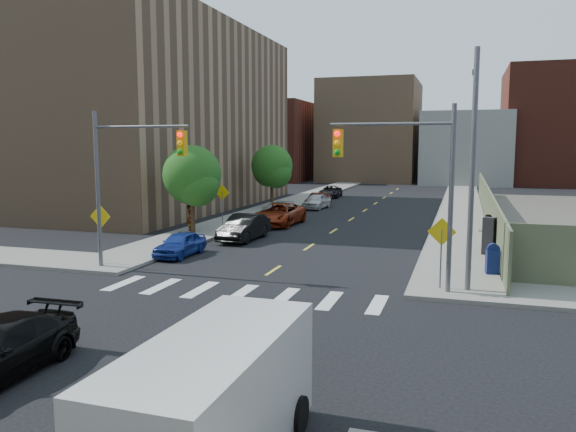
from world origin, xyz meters
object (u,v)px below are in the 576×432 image
Objects in this scene: parked_car_red at (279,214)px; pedestrian_west at (190,218)px; mailbox at (493,259)px; pedestrian_east at (487,232)px; parked_car_silver at (275,211)px; payphone at (489,236)px; parked_car_white at (317,201)px; parked_car_grey at (331,192)px; parked_car_black at (244,227)px; cargo_van at (218,398)px; parked_car_maroon at (318,200)px; parked_car_blue at (180,244)px.

pedestrian_west is (-4.24, -4.97, 0.21)m from parked_car_red.
pedestrian_east reaches higher than mailbox.
payphone is (14.70, -10.47, 0.47)m from parked_car_silver.
parked_car_grey is at bearing 102.45° from parked_car_white.
parked_car_white is at bearing 146.69° from payphone.
parked_car_black is 16.88m from parked_car_white.
payphone is (14.70, -28.81, 0.47)m from parked_car_grey.
payphone is (13.40, -7.50, 0.32)m from parked_car_red.
parked_car_grey is 50.39m from cargo_van.
parked_car_maroon is (-0.09, 0.90, -0.02)m from parked_car_white.
cargo_van is (9.54, -31.14, 0.64)m from parked_car_silver.
parked_car_silver is 8.45m from parked_car_maroon.
parked_car_white is at bearing 102.65° from cargo_van.
parked_car_silver is 1.07× the size of parked_car_white.
mailbox is (13.40, -5.42, 0.02)m from parked_car_black.
pedestrian_west is 0.89× the size of pedestrian_east.
cargo_van is at bearing -68.24° from parked_car_silver.
pedestrian_west is at bearing 118.88° from cargo_van.
pedestrian_west reaches higher than parked_car_maroon.
parked_car_red reaches higher than parked_car_white.
parked_car_grey is at bearing 136.98° from payphone.
parked_car_black is 9.50m from parked_car_silver.
parked_car_white reaches higher than parked_car_silver.
pedestrian_east is at bearing 22.05° from parked_car_blue.
parked_car_maroon reaches higher than parked_car_silver.
parked_car_white is 15.99m from pedestrian_west.
pedestrian_west is at bearing -105.55° from parked_car_silver.
parked_car_maroon is at bearing 109.22° from mailbox.
mailbox reaches higher than parked_car_grey.
pedestrian_west is (-4.24, -15.42, 0.30)m from parked_car_white.
mailbox is 5.78m from pedestrian_east.
parked_car_silver is 2.57× the size of pedestrian_west.
parked_car_maroon is (1.21, 23.10, 0.04)m from parked_car_blue.
parked_car_black is at bearing -91.14° from parked_car_grey.
parked_car_blue is 0.91× the size of parked_car_maroon.
cargo_van reaches higher than parked_car_grey.
parked_car_white is 3.04× the size of mailbox.
parked_car_red reaches higher than mailbox.
parked_car_blue is at bearing 120.78° from cargo_van.
parked_car_grey is (0.00, 33.07, -0.00)m from parked_car_blue.
parked_car_blue is 1.96× the size of pedestrian_east.
cargo_van is (8.24, -28.16, 0.49)m from parked_car_red.
parked_car_silver is at bearing 115.86° from parked_car_red.
parked_car_black is (1.30, 5.33, 0.14)m from parked_car_blue.
parked_car_silver is 0.81× the size of cargo_van.
pedestrian_east is at bearing -22.20° from parked_car_red.
parked_car_silver and parked_car_grey have the same top height.
cargo_van is (9.54, -16.40, 0.63)m from parked_car_blue.
pedestrian_west is 17.63m from pedestrian_east.
parked_car_grey is 3.38× the size of mailbox.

